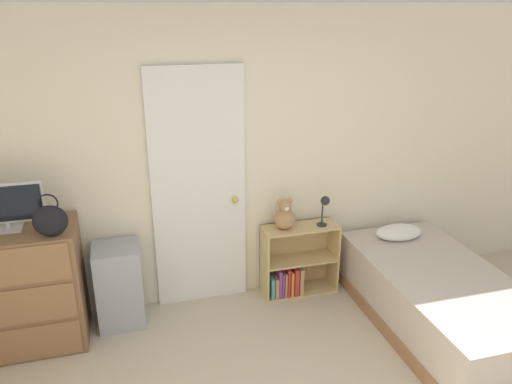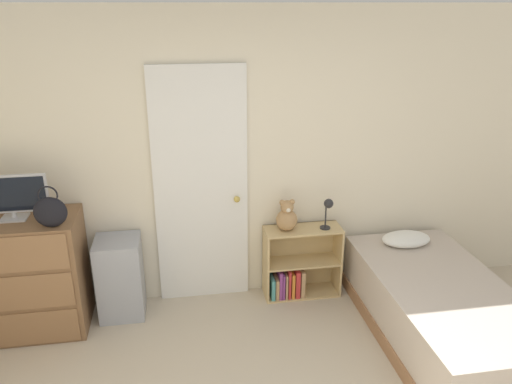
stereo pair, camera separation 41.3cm
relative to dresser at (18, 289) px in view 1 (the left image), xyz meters
The scene contains 10 objects.
wall_back 1.95m from the dresser, 10.45° to the left, with size 10.00×0.06×2.55m.
door_closed 1.60m from the dresser, 10.45° to the left, with size 0.80×0.09×2.10m.
dresser is the anchor object (origin of this frame).
tv 0.68m from the dresser, 52.78° to the left, with size 0.55×0.16×0.36m.
handbag 0.73m from the dresser, 29.04° to the right, with size 0.24×0.09×0.33m.
storage_bin 0.76m from the dresser, ahead, with size 0.37×0.37×0.70m.
bookshelf 2.32m from the dresser, ahead, with size 0.69×0.27×0.67m.
teddy_bear 2.23m from the dresser, ahead, with size 0.19×0.19×0.29m.
desk_lamp 2.59m from the dresser, ahead, with size 0.11×0.10×0.28m.
bed 3.36m from the dresser, 11.90° to the right, with size 0.99×1.95×0.62m.
Camera 1 is at (-0.88, -1.70, 2.55)m, focal length 35.00 mm.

